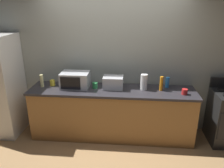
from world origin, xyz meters
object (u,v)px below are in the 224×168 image
Objects in this scene: bottle_spray_cleaner at (167,82)px; bottle_vinegar at (42,81)px; mug_yellow at (53,83)px; toaster_oven at (113,83)px; microwave at (75,80)px; paper_towel_roll at (144,82)px; mug_green at (95,85)px; bottle_dish_soap at (161,84)px; mug_red at (185,92)px.

bottle_vinegar is at bearing -175.60° from bottle_spray_cleaner.
bottle_vinegar reaches higher than mug_yellow.
toaster_oven is 3.29× the size of mug_yellow.
paper_towel_roll is at bearing 0.11° from microwave.
paper_towel_roll is at bearing -1.10° from toaster_oven.
toaster_oven reaches higher than mug_green.
microwave is 4.65× the size of mug_yellow.
bottle_spray_cleaner is 1.85× the size of mug_green.
bottle_dish_soap reaches higher than mug_green.
bottle_dish_soap is 2.47× the size of mug_green.
microwave is at bearing -175.10° from bottle_spray_cleaner.
microwave is 0.36m from mug_green.
mug_yellow is (-0.43, 0.05, -0.08)m from microwave.
mug_yellow is (-1.09, 0.04, -0.05)m from toaster_oven.
microwave is at bearing 179.40° from bottle_dish_soap.
paper_towel_roll reaches higher than mug_yellow.
toaster_oven is at bearing 171.95° from mug_red.
bottle_spray_cleaner is (0.41, 0.13, -0.04)m from paper_towel_roll.
bottle_vinegar is (-1.77, -0.03, -0.02)m from paper_towel_roll.
paper_towel_roll reaches higher than mug_red.
paper_towel_roll is 0.67m from mug_red.
mug_green is at bearing -179.34° from paper_towel_roll.
paper_towel_roll is 0.43m from bottle_spray_cleaner.
mug_green is at bearing -4.07° from mug_yellow.
microwave is at bearing -6.35° from mug_yellow.
microwave is 1.95× the size of bottle_dish_soap.
toaster_oven is 3.63× the size of mug_red.
toaster_oven is 1.25m from bottle_vinegar.
microwave is 5.12× the size of mug_red.
paper_towel_roll reaches higher than bottle_spray_cleaner.
toaster_oven reaches higher than bottle_spray_cleaner.
microwave is 2.61× the size of bottle_spray_cleaner.
microwave reaches higher than mug_yellow.
mug_yellow is (-1.90, 0.06, -0.07)m from bottle_dish_soap.
bottle_vinegar is 2.16× the size of mug_yellow.
microwave is at bearing -178.94° from toaster_oven.
bottle_dish_soap is (-0.12, -0.15, 0.03)m from bottle_spray_cleaner.
paper_towel_roll is 1.77m from bottle_vinegar.
microwave reaches higher than bottle_dish_soap.
bottle_dish_soap is at bearing -1.94° from toaster_oven.
microwave reaches higher than toaster_oven.
bottle_dish_soap is 1.10× the size of bottle_vinegar.
bottle_vinegar is (-2.06, -0.02, -0.01)m from bottle_dish_soap.
toaster_oven is 1.53× the size of bottle_vinegar.
bottle_dish_soap is 2.62× the size of mug_red.
bottle_spray_cleaner is (1.59, 0.14, -0.04)m from microwave.
mug_red is at bearing -5.09° from mug_yellow.
mug_yellow is at bearing -177.49° from bottle_spray_cleaner.
bottle_vinegar is at bearing -178.01° from toaster_oven.
bottle_dish_soap is at bearing -0.40° from mug_green.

